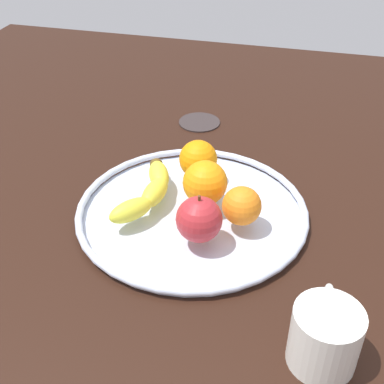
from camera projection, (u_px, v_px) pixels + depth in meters
The scene contains 9 objects.
ground_plane at pixel (192, 224), 86.75cm from camera, with size 169.46×169.46×4.00cm, color black.
fruit_bowl at pixel (192, 211), 85.06cm from camera, with size 38.66×38.66×1.80cm.
banana at pixel (149, 191), 85.20cm from camera, with size 19.48×8.23×3.42cm.
apple at pixel (199, 219), 76.12cm from camera, with size 7.10×7.10×7.90cm.
orange_back_left at pixel (205, 183), 83.73cm from camera, with size 7.44×7.44×7.44cm, color orange.
orange_front_left at pixel (198, 159), 90.25cm from camera, with size 6.84×6.84×6.84cm, color orange.
orange_center at pixel (242, 206), 79.56cm from camera, with size 6.25×6.25×6.25cm, color orange.
ambient_mug at pixel (325, 336), 60.06cm from camera, with size 11.89×8.38×8.23cm.
ambient_coaster at pixel (199, 122), 112.36cm from camera, with size 9.10×9.10×0.60cm, color #2F2727.
Camera 1 is at (-65.23, -16.95, 52.91)cm, focal length 47.61 mm.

